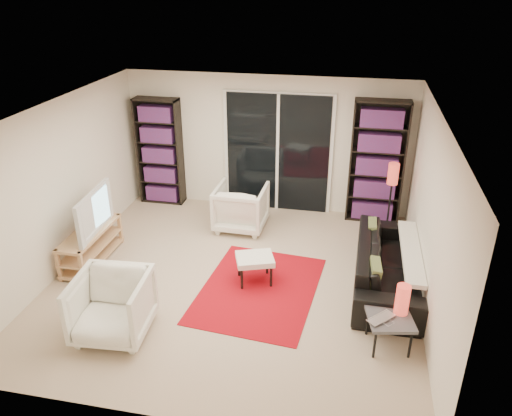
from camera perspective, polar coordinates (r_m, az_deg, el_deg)
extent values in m
plane|color=#CDB393|center=(7.14, -2.47, -8.12)|extent=(5.00, 5.00, 0.00)
cube|color=white|center=(8.83, 1.27, 7.35)|extent=(5.00, 0.02, 2.40)
cube|color=white|center=(4.51, -10.51, -12.51)|extent=(5.00, 0.02, 2.40)
cube|color=white|center=(7.52, -21.49, 2.21)|extent=(0.02, 5.00, 2.40)
cube|color=white|center=(6.46, 19.39, -1.23)|extent=(0.02, 5.00, 2.40)
cube|color=white|center=(6.15, -2.89, 10.87)|extent=(5.00, 5.00, 0.02)
cube|color=white|center=(8.82, 2.51, 6.27)|extent=(1.92, 0.06, 2.16)
cube|color=black|center=(8.79, 2.47, 6.20)|extent=(1.80, 0.02, 2.10)
cube|color=white|center=(8.78, 2.46, 6.18)|extent=(0.05, 0.02, 2.10)
cube|color=black|center=(9.29, -10.92, 6.34)|extent=(0.80, 0.30, 1.95)
cube|color=maroon|center=(9.27, -10.97, 6.30)|extent=(0.70, 0.22, 1.85)
cube|color=black|center=(8.61, 13.65, 5.08)|extent=(0.90, 0.30, 2.10)
cube|color=maroon|center=(8.59, 13.65, 5.04)|extent=(0.80, 0.22, 2.00)
cube|color=tan|center=(7.72, -18.52, -2.63)|extent=(0.41, 1.28, 0.04)
cube|color=tan|center=(7.83, -18.29, -4.12)|extent=(0.41, 1.28, 0.03)
cube|color=tan|center=(7.92, -18.10, -5.31)|extent=(0.41, 1.28, 0.04)
cube|color=tan|center=(7.48, -21.62, -6.13)|extent=(0.05, 0.05, 0.50)
cube|color=tan|center=(8.36, -17.41, -2.02)|extent=(0.05, 0.05, 0.50)
cube|color=tan|center=(7.31, -19.29, -6.52)|extent=(0.05, 0.05, 0.50)
cube|color=tan|center=(8.21, -15.27, -2.27)|extent=(0.05, 0.05, 0.50)
imported|color=black|center=(7.57, -18.73, -0.40)|extent=(0.23, 1.11, 0.63)
cube|color=#A50812|center=(6.92, 0.33, -9.27)|extent=(1.69, 2.17, 0.01)
imported|color=black|center=(7.08, 14.89, -6.27)|extent=(0.92, 2.23, 0.64)
imported|color=white|center=(8.32, -1.73, 0.09)|extent=(0.83, 0.86, 0.76)
imported|color=white|center=(6.19, -16.14, -10.75)|extent=(0.90, 0.92, 0.78)
cube|color=white|center=(6.90, -0.14, -5.87)|extent=(0.61, 0.56, 0.08)
cylinder|color=black|center=(6.84, -1.63, -8.13)|extent=(0.04, 0.04, 0.32)
cylinder|color=black|center=(7.12, -1.94, -6.67)|extent=(0.04, 0.04, 0.32)
cylinder|color=black|center=(6.89, 1.73, -7.87)|extent=(0.04, 0.04, 0.32)
cylinder|color=black|center=(7.17, 1.28, -6.43)|extent=(0.04, 0.04, 0.32)
cube|color=#4B4C51|center=(5.99, 15.09, -12.14)|extent=(0.59, 0.59, 0.04)
cylinder|color=black|center=(5.91, 13.42, -14.88)|extent=(0.03, 0.03, 0.38)
cylinder|color=black|center=(6.20, 12.63, -12.52)|extent=(0.03, 0.03, 0.38)
cylinder|color=black|center=(6.01, 17.23, -14.62)|extent=(0.03, 0.03, 0.38)
cylinder|color=black|center=(6.30, 16.24, -12.33)|extent=(0.03, 0.03, 0.38)
imported|color=silver|center=(5.89, 14.46, -12.37)|extent=(0.40, 0.41, 0.03)
cylinder|color=red|center=(5.98, 16.39, -9.99)|extent=(0.16, 0.16, 0.36)
cylinder|color=black|center=(8.53, 14.59, -2.88)|extent=(0.19, 0.19, 0.03)
cylinder|color=black|center=(8.33, 14.93, -0.12)|extent=(0.03, 0.03, 0.94)
cylinder|color=red|center=(8.09, 15.41, 3.79)|extent=(0.17, 0.17, 0.34)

